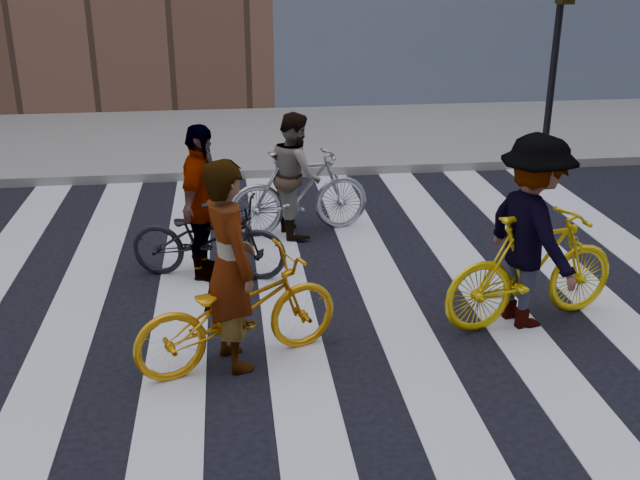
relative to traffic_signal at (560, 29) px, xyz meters
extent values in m
plane|color=black|center=(-4.40, -5.32, -2.28)|extent=(100.00, 100.00, 0.00)
cube|color=gray|center=(-4.40, 2.18, -2.20)|extent=(100.00, 5.00, 0.15)
cube|color=silver|center=(-7.15, -5.32, -2.27)|extent=(0.55, 10.00, 0.01)
cube|color=silver|center=(-6.05, -5.32, -2.27)|extent=(0.55, 10.00, 0.01)
cube|color=silver|center=(-4.95, -5.32, -2.27)|extent=(0.55, 10.00, 0.01)
cube|color=silver|center=(-3.85, -5.32, -2.27)|extent=(0.55, 10.00, 0.01)
cube|color=silver|center=(-2.75, -5.32, -2.27)|extent=(0.55, 10.00, 0.01)
cube|color=silver|center=(-1.65, -5.32, -2.27)|extent=(0.55, 10.00, 0.01)
cylinder|color=black|center=(0.00, 0.08, -0.68)|extent=(0.12, 0.12, 3.20)
imported|color=orange|center=(-5.47, -6.08, -1.77)|extent=(2.04, 1.32, 1.01)
imported|color=#9D9DA6|center=(-4.60, -2.85, -1.72)|extent=(1.94, 0.85, 1.13)
imported|color=yellow|center=(-2.57, -5.65, -1.70)|extent=(2.01, 0.99, 1.17)
imported|color=black|center=(-5.76, -4.13, -1.81)|extent=(1.89, 1.05, 0.94)
imported|color=slate|center=(-5.52, -6.08, -1.32)|extent=(0.68, 0.82, 1.92)
imported|color=slate|center=(-4.65, -2.85, -1.47)|extent=(0.74, 0.88, 1.61)
imported|color=slate|center=(-2.62, -5.65, -1.31)|extent=(0.99, 1.38, 1.93)
imported|color=slate|center=(-5.81, -4.13, -1.39)|extent=(0.68, 1.11, 1.77)
camera|label=1|loc=(-5.49, -12.08, 1.26)|focal=42.00mm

